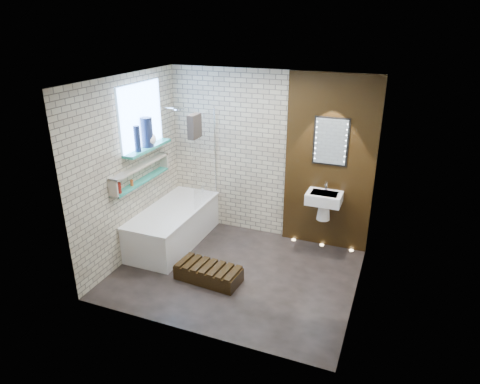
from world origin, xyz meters
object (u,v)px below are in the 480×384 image
at_px(bathtub, 174,225).
at_px(walnut_step, 208,274).
at_px(bath_screen, 205,159).
at_px(washbasin, 324,202).
at_px(led_mirror, 331,142).

xyz_separation_m(bathtub, walnut_step, (0.95, -0.75, -0.19)).
bearing_deg(bathtub, walnut_step, -38.35).
relative_size(bathtub, bath_screen, 1.24).
xyz_separation_m(bathtub, bath_screen, (0.35, 0.44, 0.99)).
relative_size(bathtub, washbasin, 3.00).
xyz_separation_m(bath_screen, led_mirror, (1.82, 0.34, 0.37)).
bearing_deg(bathtub, bath_screen, 51.10).
distance_m(led_mirror, walnut_step, 2.50).
distance_m(bath_screen, walnut_step, 1.78).
bearing_deg(bath_screen, washbasin, 5.78).
height_order(washbasin, walnut_step, washbasin).
relative_size(bathtub, walnut_step, 2.00).
distance_m(bath_screen, washbasin, 1.89).
bearing_deg(bath_screen, bathtub, -128.90).
bearing_deg(walnut_step, bath_screen, 116.50).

